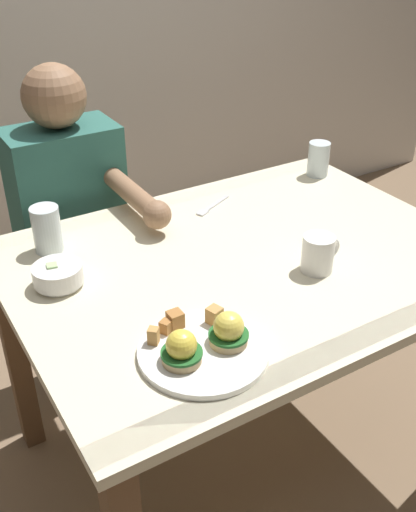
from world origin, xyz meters
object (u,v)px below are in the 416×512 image
Objects in this scene: dining_table at (245,291)px; coffee_mug at (319,252)px; eggs_benedict_plate at (203,345)px; water_glass_far at (318,161)px; fruit_bowl at (58,275)px; fork at (212,207)px; water_glass_near at (47,231)px; diner_person at (74,220)px.

dining_table is 0.24m from coffee_mug.
eggs_benedict_plate is at bearing -137.30° from dining_table.
water_glass_far reaches higher than coffee_mug.
dining_table is 0.62m from water_glass_far.
water_glass_far is at bearing 11.23° from fruit_bowl.
water_glass_far is (0.97, 0.19, 0.02)m from fruit_bowl.
fork is at bearing 56.93° from eggs_benedict_plate.
dining_table is at bearing 129.08° from coffee_mug.
fruit_bowl is 1.08× the size of coffee_mug.
dining_table is 0.55m from water_glass_near.
eggs_benedict_plate is at bearing -143.61° from water_glass_far.
coffee_mug is 0.70m from water_glass_near.
diner_person is at bearing 113.16° from dining_table.
fruit_bowl reaches higher than dining_table.
eggs_benedict_plate is 2.25× the size of fruit_bowl.
coffee_mug is 0.89× the size of water_glass_near.
dining_table is at bearing -104.11° from fork.
water_glass_far reaches higher than dining_table.
water_glass_near reaches higher than coffee_mug.
fruit_bowl is 0.96× the size of water_glass_near.
fruit_bowl is 0.81× the size of fork.
fork is at bearing 17.40° from fruit_bowl.
coffee_mug is 0.60m from water_glass_far.
fork is (-0.04, 0.44, -0.05)m from coffee_mug.
coffee_mug reaches higher than fruit_bowl.
water_glass_near is (-0.54, 0.44, 0.01)m from coffee_mug.
coffee_mug is at bearing -84.50° from fork.
fruit_bowl is at bearing -101.61° from water_glass_near.
diner_person reaches higher than water_glass_near.
dining_table is 9.62× the size of water_glass_near.
water_glass_far is at bearing 49.75° from coffee_mug.
water_glass_near is at bearing -119.36° from diner_person.
eggs_benedict_plate is at bearing -67.07° from fruit_bowl.
eggs_benedict_plate is at bearing -123.07° from fork.
dining_table is 0.32m from fork.
water_glass_far is 0.82m from diner_person.
dining_table is 0.65m from diner_person.
water_glass_far is (0.93, 0.02, -0.01)m from water_glass_near.
diner_person reaches higher than water_glass_far.
coffee_mug is (0.58, -0.27, 0.02)m from fruit_bowl.
fork is (0.37, 0.56, -0.02)m from eggs_benedict_plate.
dining_table is 1.05× the size of diner_person.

